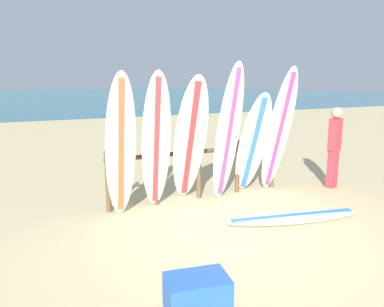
# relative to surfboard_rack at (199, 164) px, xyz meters

# --- Properties ---
(ground_plane) EXTENTS (120.00, 120.00, 0.00)m
(ground_plane) POSITION_rel_surfboard_rack_xyz_m (-0.40, -1.99, -0.66)
(ground_plane) COLOR #CCB784
(ocean_water) EXTENTS (120.00, 80.00, 0.01)m
(ocean_water) POSITION_rel_surfboard_rack_xyz_m (-0.40, 56.01, -0.65)
(ocean_water) COLOR teal
(ocean_water) RESTS_ON ground
(surfboard_rack) EXTENTS (3.54, 0.09, 1.05)m
(surfboard_rack) POSITION_rel_surfboard_rack_xyz_m (0.00, 0.00, 0.00)
(surfboard_rack) COLOR brown
(surfboard_rack) RESTS_ON ground
(surfboard_leaning_far_left) EXTENTS (0.53, 0.64, 2.35)m
(surfboard_leaning_far_left) POSITION_rel_surfboard_rack_xyz_m (-1.59, -0.42, 0.52)
(surfboard_leaning_far_left) COLOR beige
(surfboard_leaning_far_left) RESTS_ON ground
(surfboard_leaning_left) EXTENTS (0.61, 0.78, 2.37)m
(surfboard_leaning_left) POSITION_rel_surfboard_rack_xyz_m (-0.96, -0.31, 0.53)
(surfboard_leaning_left) COLOR silver
(surfboard_leaning_left) RESTS_ON ground
(surfboard_leaning_center_left) EXTENTS (0.78, 1.25, 2.31)m
(surfboard_leaning_center_left) POSITION_rel_surfboard_rack_xyz_m (-0.33, -0.31, 0.50)
(surfboard_leaning_center_left) COLOR white
(surfboard_leaning_center_left) RESTS_ON ground
(surfboard_leaning_center) EXTENTS (0.54, 0.66, 2.53)m
(surfboard_leaning_center) POSITION_rel_surfboard_rack_xyz_m (0.36, -0.43, 0.61)
(surfboard_leaning_center) COLOR white
(surfboard_leaning_center) RESTS_ON ground
(surfboard_leaning_center_right) EXTENTS (0.75, 1.09, 2.02)m
(surfboard_leaning_center_right) POSITION_rel_surfboard_rack_xyz_m (0.96, -0.34, 0.35)
(surfboard_leaning_center_right) COLOR silver
(surfboard_leaning_center_right) RESTS_ON ground
(surfboard_leaning_right) EXTENTS (0.57, 0.87, 2.47)m
(surfboard_leaning_right) POSITION_rel_surfboard_rack_xyz_m (1.52, -0.40, 0.58)
(surfboard_leaning_right) COLOR silver
(surfboard_leaning_right) RESTS_ON ground
(surfboard_lying_on_sand) EXTENTS (2.36, 1.05, 0.08)m
(surfboard_lying_on_sand) POSITION_rel_surfboard_rack_xyz_m (0.88, -1.64, -0.62)
(surfboard_lying_on_sand) COLOR beige
(surfboard_lying_on_sand) RESTS_ON ground
(beachgoer_standing) EXTENTS (0.31, 0.24, 1.68)m
(beachgoer_standing) POSITION_rel_surfboard_rack_xyz_m (2.83, -0.59, 0.27)
(beachgoer_standing) COLOR #D8333F
(beachgoer_standing) RESTS_ON ground
(cooler_box) EXTENTS (0.66, 0.50, 0.36)m
(cooler_box) POSITION_rel_surfboard_rack_xyz_m (-1.62, -3.12, -0.48)
(cooler_box) COLOR blue
(cooler_box) RESTS_ON ground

